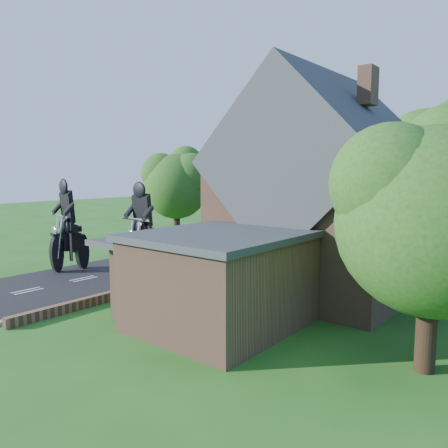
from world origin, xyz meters
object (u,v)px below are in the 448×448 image
Objects in this scene: garden_wall at (208,270)px; house at (322,198)px; motorcycle_follow at (70,257)px; motorcycle_lead at (143,261)px; annex at (218,278)px.

garden_wall is 7.52m from house.
house is 6.12× the size of motorcycle_follow.
motorcycle_lead is (-2.69, -2.30, 0.56)m from garden_wall.
annex is 4.34× the size of motorcycle_lead.
motorcycle_lead is (-8.88, -3.30, -3.59)m from house.
house is (6.19, 1.00, 4.14)m from garden_wall.
annex is (-0.62, -6.80, -2.58)m from house.
house is at bearing 9.17° from garden_wall.
house is at bearing 84.76° from annex.
annex reaches higher than motorcycle_lead.
garden_wall is 3.12× the size of annex.
annex is 12.35m from motorcycle_follow.
motorcycle_follow is (-6.65, -4.34, 0.58)m from garden_wall.
annex is at bearing -95.24° from house.
garden_wall is at bearing -170.83° from house.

